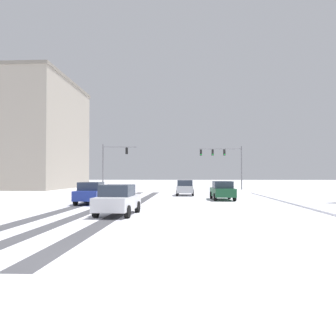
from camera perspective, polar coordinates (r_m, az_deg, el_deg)
name	(u,v)px	position (r m, az deg, el deg)	size (l,w,h in m)	color
ground_plane	(123,257)	(8.87, -7.78, -15.07)	(300.00, 300.00, 0.00)	white
wheel_track_left_lane	(85,204)	(25.15, -14.17, -6.07)	(0.87, 34.05, 0.01)	#4C4C51
wheel_track_right_lane	(109,204)	(24.68, -10.14, -6.19)	(0.76, 34.05, 0.01)	#4C4C51
wheel_track_center	(135,204)	(24.31, -5.68, -6.27)	(0.80, 34.05, 0.01)	#4C4C51
sidewalk_kerb_right	(332,206)	(24.49, 26.58, -5.97)	(4.00, 34.05, 0.12)	white
traffic_signal_far_left	(112,159)	(46.66, -9.66, 1.46)	(4.85, 0.43, 6.50)	slate
traffic_signal_far_right	(224,157)	(49.83, 9.71, 1.81)	(6.42, 0.42, 6.50)	slate
car_silver_lead	(185,188)	(35.01, 2.98, -3.42)	(1.87, 4.12, 1.62)	#B7BABF
car_dark_green_second	(222,190)	(28.90, 9.41, -3.86)	(1.97, 4.17, 1.62)	#194C2D
car_blue_third	(91,193)	(25.23, -13.11, -4.21)	(1.91, 4.14, 1.62)	#233899
car_white_fourth	(118,200)	(17.86, -8.67, -5.45)	(1.99, 4.18, 1.62)	silver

